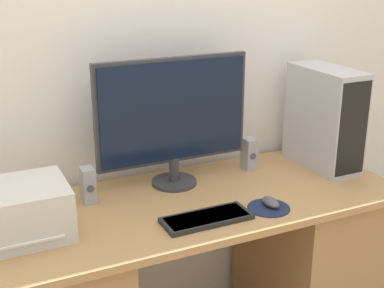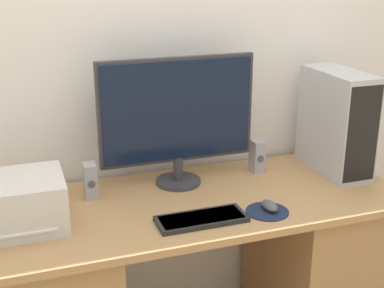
{
  "view_description": "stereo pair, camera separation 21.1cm",
  "coord_description": "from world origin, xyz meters",
  "px_view_note": "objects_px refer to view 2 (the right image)",
  "views": [
    {
      "loc": [
        -0.87,
        -1.46,
        1.74
      ],
      "look_at": [
        -0.02,
        0.35,
        1.04
      ],
      "focal_mm": 50.0,
      "sensor_mm": 36.0,
      "label": 1
    },
    {
      "loc": [
        -0.67,
        -1.54,
        1.74
      ],
      "look_at": [
        -0.02,
        0.35,
        1.04
      ],
      "focal_mm": 50.0,
      "sensor_mm": 36.0,
      "label": 2
    }
  ],
  "objects_px": {
    "printer": "(22,203)",
    "speaker_right": "(257,156)",
    "mouse": "(270,206)",
    "computer_tower": "(337,122)",
    "speaker_left": "(90,181)",
    "monitor": "(177,115)",
    "keyboard": "(201,219)"
  },
  "relations": [
    {
      "from": "monitor",
      "to": "mouse",
      "type": "height_order",
      "value": "monitor"
    },
    {
      "from": "keyboard",
      "to": "speaker_right",
      "type": "bearing_deg",
      "value": 42.99
    },
    {
      "from": "printer",
      "to": "speaker_right",
      "type": "xyz_separation_m",
      "value": [
        1.05,
        0.21,
        -0.02
      ]
    },
    {
      "from": "printer",
      "to": "speaker_right",
      "type": "relative_size",
      "value": 2.07
    },
    {
      "from": "monitor",
      "to": "speaker_right",
      "type": "bearing_deg",
      "value": 1.83
    },
    {
      "from": "computer_tower",
      "to": "printer",
      "type": "bearing_deg",
      "value": -175.99
    },
    {
      "from": "mouse",
      "to": "printer",
      "type": "distance_m",
      "value": 0.94
    },
    {
      "from": "printer",
      "to": "speaker_right",
      "type": "height_order",
      "value": "printer"
    },
    {
      "from": "mouse",
      "to": "printer",
      "type": "xyz_separation_m",
      "value": [
        -0.92,
        0.19,
        0.07
      ]
    },
    {
      "from": "monitor",
      "to": "speaker_right",
      "type": "relative_size",
      "value": 4.59
    },
    {
      "from": "printer",
      "to": "speaker_right",
      "type": "bearing_deg",
      "value": 11.13
    },
    {
      "from": "computer_tower",
      "to": "printer",
      "type": "xyz_separation_m",
      "value": [
        -1.39,
        -0.1,
        -0.14
      ]
    },
    {
      "from": "keyboard",
      "to": "computer_tower",
      "type": "height_order",
      "value": "computer_tower"
    },
    {
      "from": "monitor",
      "to": "mouse",
      "type": "xyz_separation_m",
      "value": [
        0.26,
        -0.38,
        -0.29
      ]
    },
    {
      "from": "speaker_left",
      "to": "printer",
      "type": "bearing_deg",
      "value": -148.25
    },
    {
      "from": "computer_tower",
      "to": "printer",
      "type": "relative_size",
      "value": 1.53
    },
    {
      "from": "monitor",
      "to": "speaker_left",
      "type": "height_order",
      "value": "monitor"
    },
    {
      "from": "monitor",
      "to": "keyboard",
      "type": "relative_size",
      "value": 1.98
    },
    {
      "from": "mouse",
      "to": "speaker_left",
      "type": "xyz_separation_m",
      "value": [
        -0.64,
        0.35,
        0.05
      ]
    },
    {
      "from": "keyboard",
      "to": "monitor",
      "type": "bearing_deg",
      "value": 85.76
    },
    {
      "from": "speaker_left",
      "to": "keyboard",
      "type": "bearing_deg",
      "value": -44.25
    },
    {
      "from": "printer",
      "to": "computer_tower",
      "type": "bearing_deg",
      "value": 4.01
    },
    {
      "from": "monitor",
      "to": "keyboard",
      "type": "xyz_separation_m",
      "value": [
        -0.03,
        -0.38,
        -0.3
      ]
    },
    {
      "from": "speaker_left",
      "to": "speaker_right",
      "type": "distance_m",
      "value": 0.78
    },
    {
      "from": "monitor",
      "to": "speaker_left",
      "type": "distance_m",
      "value": 0.46
    },
    {
      "from": "monitor",
      "to": "mouse",
      "type": "relative_size",
      "value": 6.96
    },
    {
      "from": "mouse",
      "to": "computer_tower",
      "type": "distance_m",
      "value": 0.59
    },
    {
      "from": "mouse",
      "to": "computer_tower",
      "type": "xyz_separation_m",
      "value": [
        0.47,
        0.28,
        0.21
      ]
    },
    {
      "from": "monitor",
      "to": "printer",
      "type": "height_order",
      "value": "monitor"
    },
    {
      "from": "monitor",
      "to": "mouse",
      "type": "bearing_deg",
      "value": -55.92
    },
    {
      "from": "mouse",
      "to": "printer",
      "type": "relative_size",
      "value": 0.32
    },
    {
      "from": "mouse",
      "to": "monitor",
      "type": "bearing_deg",
      "value": 124.08
    }
  ]
}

